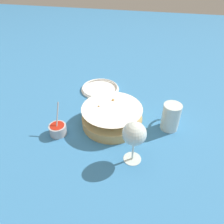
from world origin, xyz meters
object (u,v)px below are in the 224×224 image
object	(u,v)px
wine_glass	(134,135)
beer_mug	(171,117)
food_basket	(112,117)
sauce_cup	(58,129)
side_plate	(100,88)

from	to	relation	value
wine_glass	beer_mug	distance (m)	0.24
food_basket	sauce_cup	size ratio (longest dim) A/B	1.96
sauce_cup	wine_glass	size ratio (longest dim) A/B	0.79
wine_glass	side_plate	xyz separation A→B (m)	(0.42, 0.23, -0.11)
food_basket	side_plate	size ratio (longest dim) A/B	1.27
sauce_cup	beer_mug	size ratio (longest dim) A/B	1.10
food_basket	side_plate	bearing A→B (deg)	25.00
wine_glass	side_plate	distance (m)	0.49
wine_glass	side_plate	world-z (taller)	wine_glass
food_basket	beer_mug	world-z (taller)	beer_mug
beer_mug	side_plate	xyz separation A→B (m)	(0.23, 0.35, -0.05)
food_basket	side_plate	xyz separation A→B (m)	(0.25, 0.12, -0.03)
wine_glass	sauce_cup	bearing A→B (deg)	77.59
sauce_cup	beer_mug	distance (m)	0.45
sauce_cup	beer_mug	world-z (taller)	sauce_cup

